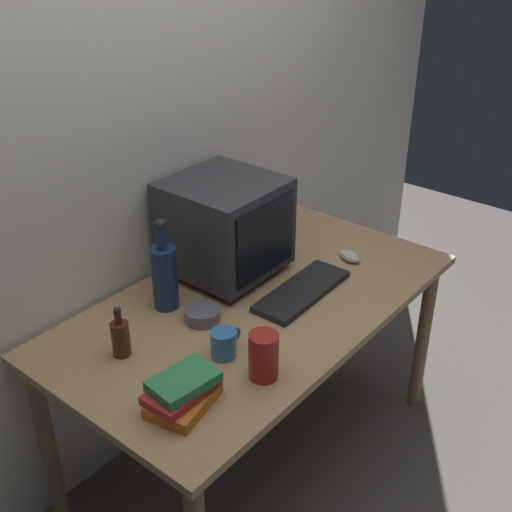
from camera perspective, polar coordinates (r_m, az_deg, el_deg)
ground_plane at (r=2.78m, az=0.00°, el=-17.12°), size 6.00×6.00×0.00m
back_wall at (r=2.37m, az=-9.08°, el=10.22°), size 4.00×0.08×2.50m
desk at (r=2.34m, az=0.00°, el=-5.75°), size 1.51×0.83×0.76m
crt_monitor at (r=2.37m, az=-2.79°, el=2.67°), size 0.38×0.39×0.37m
keyboard at (r=2.33m, az=4.10°, el=-3.11°), size 0.42×0.16×0.02m
computer_mouse at (r=2.56m, az=8.33°, el=-0.01°), size 0.09×0.11×0.04m
bottle_tall at (r=2.21m, az=-8.12°, el=-1.66°), size 0.09×0.09×0.34m
bottle_short at (r=2.04m, az=-11.93°, el=-7.04°), size 0.06×0.06×0.18m
book_stack at (r=1.84m, az=-6.51°, el=-11.89°), size 0.23×0.18×0.10m
mug at (r=2.01m, az=-2.85°, el=-7.74°), size 0.12×0.08×0.09m
cd_spindle at (r=2.18m, az=-4.77°, el=-5.22°), size 0.12×0.12×0.04m
metal_canister at (r=1.91m, az=0.68°, el=-8.84°), size 0.09×0.09×0.15m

